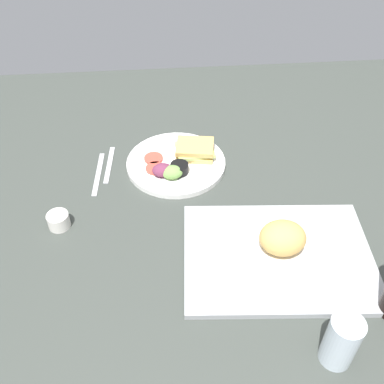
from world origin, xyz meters
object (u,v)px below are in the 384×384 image
at_px(drinking_glass, 341,341).
at_px(espresso_cup, 59,221).
at_px(bread_plate_near, 282,244).
at_px(plate_with_salad, 178,162).
at_px(knife, 98,173).
at_px(serving_tray, 278,256).
at_px(fork, 109,164).

height_order(drinking_glass, espresso_cup, drinking_glass).
bearing_deg(espresso_cup, bread_plate_near, 164.54).
height_order(plate_with_salad, knife, plate_with_salad).
bearing_deg(serving_tray, bread_plate_near, -152.98).
relative_size(plate_with_salad, fork, 1.73).
bearing_deg(espresso_cup, plate_with_salad, -146.18).
relative_size(serving_tray, knife, 2.37).
xyz_separation_m(plate_with_salad, drinking_glass, (-0.27, 0.63, 0.05)).
distance_m(plate_with_salad, drinking_glass, 0.68).
height_order(bread_plate_near, fork, bread_plate_near).
height_order(serving_tray, espresso_cup, espresso_cup).
xyz_separation_m(serving_tray, fork, (0.42, -0.39, -0.01)).
relative_size(serving_tray, drinking_glass, 3.58).
xyz_separation_m(serving_tray, knife, (0.45, -0.35, -0.01)).
xyz_separation_m(bread_plate_near, drinking_glass, (-0.05, 0.26, 0.01)).
xyz_separation_m(drinking_glass, knife, (0.51, -0.61, -0.06)).
bearing_deg(espresso_cup, fork, -115.65).
bearing_deg(fork, espresso_cup, -21.52).
bearing_deg(drinking_glass, espresso_cup, -34.64).
height_order(bread_plate_near, drinking_glass, drinking_glass).
bearing_deg(drinking_glass, serving_tray, -77.74).
bearing_deg(bread_plate_near, drinking_glass, 100.90).
relative_size(bread_plate_near, fork, 1.17).
bearing_deg(serving_tray, espresso_cup, -15.91).
relative_size(serving_tray, bread_plate_near, 2.27).
bearing_deg(fork, plate_with_salad, 87.48).
height_order(bread_plate_near, espresso_cup, bread_plate_near).
distance_m(bread_plate_near, drinking_glass, 0.26).
height_order(serving_tray, drinking_glass, drinking_glass).
bearing_deg(bread_plate_near, fork, -42.29).
bearing_deg(plate_with_salad, espresso_cup, 33.82).
bearing_deg(drinking_glass, bread_plate_near, -79.10).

